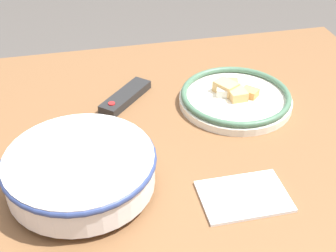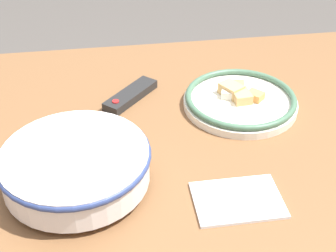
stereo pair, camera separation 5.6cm
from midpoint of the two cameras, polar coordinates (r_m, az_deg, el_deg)
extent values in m
cube|color=brown|center=(0.98, -0.02, -3.79)|extent=(1.17, 1.00, 0.04)
cylinder|color=brown|center=(1.68, 14.13, -1.88)|extent=(0.06, 0.06, 0.70)
cylinder|color=silver|center=(0.89, -12.15, -7.14)|extent=(0.12, 0.12, 0.01)
cylinder|color=silver|center=(0.87, -12.47, -5.26)|extent=(0.27, 0.27, 0.06)
cylinder|color=#C67A33|center=(0.87, -12.43, -5.50)|extent=(0.24, 0.24, 0.05)
torus|color=navy|center=(0.85, -12.66, -4.08)|extent=(0.28, 0.28, 0.01)
cylinder|color=silver|center=(1.11, 6.76, 3.10)|extent=(0.26, 0.26, 0.02)
torus|color=#42664C|center=(1.10, 6.82, 3.80)|extent=(0.26, 0.26, 0.01)
cube|color=silver|center=(1.11, 5.73, 4.20)|extent=(0.06, 0.05, 0.02)
cube|color=tan|center=(1.11, 6.23, 4.26)|extent=(0.04, 0.05, 0.02)
cube|color=tan|center=(1.11, 5.63, 4.68)|extent=(0.06, 0.06, 0.03)
cube|color=tan|center=(1.11, 8.52, 4.03)|extent=(0.05, 0.05, 0.02)
cube|color=tan|center=(1.13, 6.49, 4.89)|extent=(0.04, 0.05, 0.02)
cube|color=tan|center=(1.10, 6.91, 3.94)|extent=(0.04, 0.05, 0.02)
cube|color=black|center=(1.12, -6.62, 3.55)|extent=(0.14, 0.15, 0.02)
cylinder|color=red|center=(1.08, -8.37, 2.71)|extent=(0.02, 0.02, 0.00)
cube|color=white|center=(0.87, 7.39, -8.54)|extent=(0.16, 0.11, 0.01)
camera|label=1|loc=(0.03, -91.66, -1.19)|focal=50.00mm
camera|label=2|loc=(0.03, 88.34, 1.19)|focal=50.00mm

